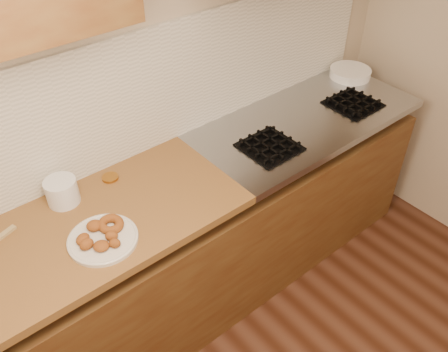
{
  "coord_description": "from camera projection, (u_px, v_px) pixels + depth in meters",
  "views": [
    {
      "loc": [
        -0.59,
        0.28,
        2.28
      ],
      "look_at": [
        0.46,
        1.55,
        0.93
      ],
      "focal_mm": 38.0,
      "sensor_mm": 36.0,
      "label": 1
    }
  ],
  "objects": [
    {
      "name": "stovetop",
      "position": [
        306.0,
        120.0,
        2.58
      ],
      "size": [
        1.3,
        0.62,
        0.04
      ],
      "primitive_type": "cube",
      "color": "#9EA0A5",
      "rests_on": "base_cabinet"
    },
    {
      "name": "burner_grates",
      "position": [
        314.0,
        123.0,
        2.5
      ],
      "size": [
        0.91,
        0.26,
        0.03
      ],
      "color": "black",
      "rests_on": "stovetop"
    },
    {
      "name": "donut_plate",
      "position": [
        103.0,
        239.0,
        1.86
      ],
      "size": [
        0.28,
        0.28,
        0.02
      ],
      "primitive_type": "cylinder",
      "color": "beige",
      "rests_on": "butcher_block"
    },
    {
      "name": "backsplash",
      "position": [
        74.0,
        120.0,
        1.99
      ],
      "size": [
        3.6,
        0.02,
        0.6
      ],
      "primitive_type": "cube",
      "color": "silver",
      "rests_on": "wall_back"
    },
    {
      "name": "wall_back",
      "position": [
        65.0,
        87.0,
        1.9
      ],
      "size": [
        4.0,
        0.02,
        2.7
      ],
      "primitive_type": "cube",
      "color": "#BEAA8C",
      "rests_on": "ground"
    },
    {
      "name": "plate_stack",
      "position": [
        350.0,
        73.0,
        2.91
      ],
      "size": [
        0.25,
        0.25,
        0.05
      ],
      "color": "white",
      "rests_on": "stovetop"
    },
    {
      "name": "ring_donut",
      "position": [
        111.0,
        224.0,
        1.89
      ],
      "size": [
        0.14,
        0.14,
        0.05
      ],
      "primitive_type": "torus",
      "rotation": [
        0.1,
        0.0,
        0.38
      ],
      "color": "#944717",
      "rests_on": "donut_plate"
    },
    {
      "name": "plastic_tub",
      "position": [
        62.0,
        191.0,
        2.01
      ],
      "size": [
        0.15,
        0.15,
        0.11
      ],
      "primitive_type": "cylinder",
      "rotation": [
        0.0,
        0.0,
        -0.08
      ],
      "color": "silver",
      "rests_on": "butcher_block"
    },
    {
      "name": "brass_jar_lid",
      "position": [
        110.0,
        178.0,
        2.16
      ],
      "size": [
        0.08,
        0.08,
        0.01
      ],
      "primitive_type": "cylinder",
      "rotation": [
        0.0,
        0.0,
        -0.04
      ],
      "color": "#A36A23",
      "rests_on": "butcher_block"
    },
    {
      "name": "tub_lid",
      "position": [
        62.0,
        200.0,
        2.05
      ],
      "size": [
        0.15,
        0.15,
        0.01
      ],
      "primitive_type": "cylinder",
      "rotation": [
        0.0,
        0.0,
        -0.37
      ],
      "color": "white",
      "rests_on": "butcher_block"
    },
    {
      "name": "fried_dough_chunks",
      "position": [
        97.0,
        238.0,
        1.83
      ],
      "size": [
        0.16,
        0.2,
        0.05
      ],
      "color": "#944717",
      "rests_on": "donut_plate"
    },
    {
      "name": "base_cabinet",
      "position": [
        134.0,
        285.0,
        2.33
      ],
      "size": [
        3.6,
        0.6,
        0.77
      ],
      "primitive_type": "cube",
      "color": "brown",
      "rests_on": "floor"
    }
  ]
}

